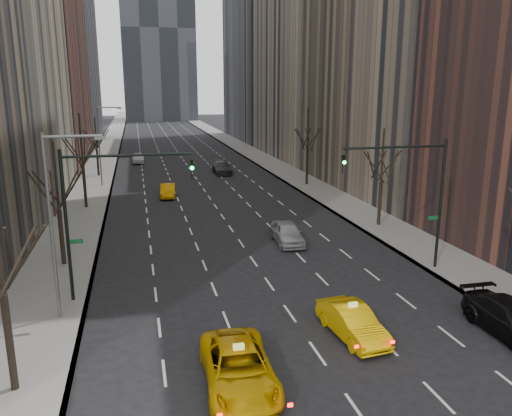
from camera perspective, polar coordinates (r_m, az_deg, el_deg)
ground at (r=19.38m, az=11.45°, el=-21.70°), size 400.00×400.00×0.00m
sidewalk_left at (r=85.09m, az=-16.93°, el=5.56°), size 4.50×320.00×0.15m
sidewalk_right at (r=87.10m, az=-0.56°, el=6.32°), size 4.50×320.00×0.15m
bld_left_far at (r=82.22m, az=-25.06°, el=20.01°), size 14.00×28.00×44.00m
bld_right_deep at (r=114.30m, az=1.26°, el=22.60°), size 14.00×30.00×58.00m
tree_lw_a at (r=20.20m, az=-26.89°, el=-8.95°), size 3.36×3.50×8.28m
tree_lw_b at (r=33.41m, az=-21.59°, el=-0.16°), size 3.36×3.50×7.82m
tree_lw_c at (r=48.97m, az=-19.16°, el=4.54°), size 3.36×3.50×8.74m
tree_lw_d at (r=66.82m, az=-17.74°, el=6.47°), size 3.36×3.50×7.36m
tree_rw_b at (r=41.59m, az=14.09°, el=2.95°), size 3.36×3.50×7.82m
tree_rw_c at (r=57.91m, az=5.90°, el=6.51°), size 3.36×3.50×8.74m
traffic_mast_left at (r=26.88m, az=-17.50°, el=0.88°), size 6.69×0.39×8.00m
traffic_mast_right at (r=31.32m, az=17.93°, el=2.58°), size 6.69×0.39×8.00m
streetlight_near at (r=25.11m, az=-21.74°, el=-0.03°), size 2.83×0.22×9.00m
streetlight_far at (r=59.58m, az=-17.20°, el=7.71°), size 2.83×0.22×9.00m
taxi_suv at (r=19.85m, az=-2.00°, el=-17.80°), size 2.78×5.68×1.55m
taxi_sedan at (r=23.68m, az=10.93°, el=-12.66°), size 2.01×4.60×1.47m
silver_sedan_ahead at (r=36.54m, az=3.59°, el=-2.84°), size 2.12×4.75×1.59m
parked_suv_black at (r=26.11m, az=27.26°, el=-11.30°), size 2.27×5.48×1.58m
far_taxi at (r=52.66m, az=-10.04°, el=1.97°), size 1.81×4.28×1.37m
far_suv_grey at (r=66.46m, az=-3.92°, el=4.63°), size 2.28×5.46×1.58m
far_car_white at (r=77.67m, az=-13.33°, el=5.58°), size 1.84×4.53×1.54m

